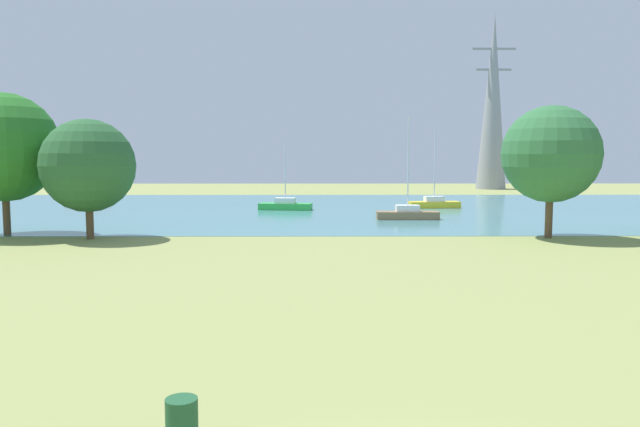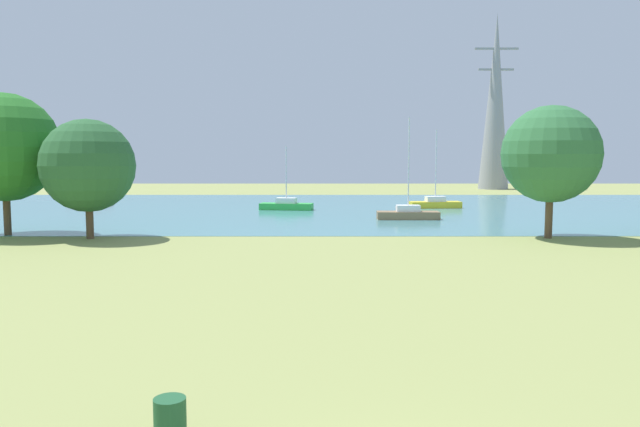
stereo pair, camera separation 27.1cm
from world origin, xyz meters
name	(u,v)px [view 1 (the left image)]	position (x,y,z in m)	size (l,w,h in m)	color
ground_plane	(349,258)	(0.00, 22.00, 0.00)	(160.00, 160.00, 0.00)	#8C9351
litter_bin	(182,421)	(-3.89, 2.73, 0.40)	(0.56, 0.56, 0.80)	#1E512D
water_surface	(333,208)	(0.00, 50.00, 0.01)	(140.00, 40.00, 0.02)	teal
sailboat_green	(285,205)	(-4.39, 48.49, 0.45)	(4.98, 2.26, 5.81)	green
sailboat_red	(88,197)	(-26.36, 59.11, 0.44)	(5.00, 2.38, 5.23)	red
sailboat_brown	(407,213)	(5.56, 40.14, 0.47)	(4.82, 1.57, 7.90)	brown
sailboat_yellow	(434,203)	(9.63, 50.53, 0.47)	(4.93, 1.97, 7.40)	yellow
tree_east_far	(3,147)	(-20.80, 30.55, 5.47)	(6.70, 6.70, 8.83)	brown
tree_west_near	(88,166)	(-15.08, 28.98, 4.36)	(5.52, 5.52, 7.13)	brown
tree_mid_shore	(551,154)	(12.45, 29.21, 5.04)	(5.80, 5.80, 7.95)	brown
electricity_pylon	(493,102)	(24.57, 84.21, 12.87)	(6.40, 4.40, 25.71)	gray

